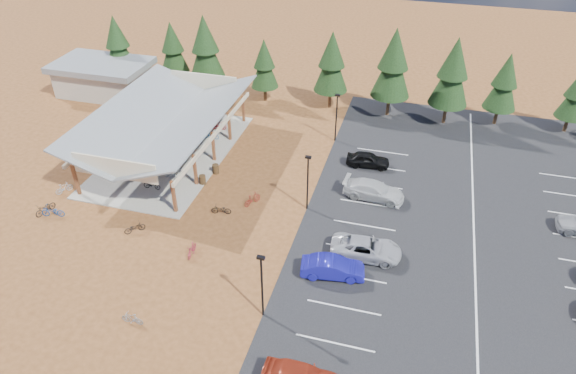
{
  "coord_description": "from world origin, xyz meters",
  "views": [
    {
      "loc": [
        12.74,
        -31.6,
        26.11
      ],
      "look_at": [
        3.51,
        1.41,
        2.31
      ],
      "focal_mm": 32.0,
      "sensor_mm": 36.0,
      "label": 1
    }
  ],
  "objects_px": {
    "lamp_post_2": "(336,114)",
    "bike_11": "(192,250)",
    "lamp_post_0": "(262,282)",
    "bike_7": "(219,125)",
    "bike_16": "(221,210)",
    "bike_9": "(64,188)",
    "trash_bin_0": "(203,180)",
    "bike_13": "(132,318)",
    "bike_1": "(154,152)",
    "bike_3": "(161,123)",
    "outbuilding": "(103,77)",
    "bike_10": "(53,212)",
    "car_3": "(374,190)",
    "bike_6": "(211,135)",
    "car_1": "(333,268)",
    "bike_pavilion": "(166,119)",
    "bike_5": "(171,173)",
    "bike_4": "(152,185)",
    "bike_15": "(252,199)",
    "trash_bin_1": "(216,169)",
    "car_2": "(366,248)",
    "car_4": "(368,160)",
    "bike_0": "(116,173)",
    "bike_8": "(45,208)",
    "bike_2": "(148,139)",
    "bike_12": "(135,228)",
    "lamp_post_1": "(308,179)"
  },
  "relations": [
    {
      "from": "bike_1",
      "to": "bike_2",
      "type": "relative_size",
      "value": 1.02
    },
    {
      "from": "lamp_post_0",
      "to": "bike_4",
      "type": "distance_m",
      "value": 17.85
    },
    {
      "from": "bike_pavilion",
      "to": "outbuilding",
      "type": "bearing_deg",
      "value": 141.84
    },
    {
      "from": "bike_0",
      "to": "bike_11",
      "type": "distance_m",
      "value": 13.43
    },
    {
      "from": "bike_10",
      "to": "car_1",
      "type": "relative_size",
      "value": 0.43
    },
    {
      "from": "lamp_post_0",
      "to": "bike_4",
      "type": "height_order",
      "value": "lamp_post_0"
    },
    {
      "from": "bike_2",
      "to": "bike_11",
      "type": "xyz_separation_m",
      "value": [
        11.22,
        -14.14,
        -0.03
      ]
    },
    {
      "from": "bike_11",
      "to": "lamp_post_2",
      "type": "bearing_deg",
      "value": 68.19
    },
    {
      "from": "trash_bin_1",
      "to": "bike_9",
      "type": "height_order",
      "value": "bike_9"
    },
    {
      "from": "lamp_post_1",
      "to": "car_1",
      "type": "height_order",
      "value": "lamp_post_1"
    },
    {
      "from": "bike_6",
      "to": "car_1",
      "type": "height_order",
      "value": "car_1"
    },
    {
      "from": "lamp_post_2",
      "to": "bike_6",
      "type": "xyz_separation_m",
      "value": [
        -12.31,
        -3.19,
        -2.44
      ]
    },
    {
      "from": "trash_bin_0",
      "to": "bike_13",
      "type": "bearing_deg",
      "value": -82.72
    },
    {
      "from": "bike_1",
      "to": "bike_3",
      "type": "bearing_deg",
      "value": 4.92
    },
    {
      "from": "bike_9",
      "to": "bike_16",
      "type": "distance_m",
      "value": 14.42
    },
    {
      "from": "bike_6",
      "to": "bike_8",
      "type": "distance_m",
      "value": 17.41
    },
    {
      "from": "lamp_post_0",
      "to": "bike_4",
      "type": "bearing_deg",
      "value": 141.55
    },
    {
      "from": "trash_bin_1",
      "to": "car_4",
      "type": "bearing_deg",
      "value": 20.48
    },
    {
      "from": "outbuilding",
      "to": "bike_6",
      "type": "relative_size",
      "value": 6.58
    },
    {
      "from": "bike_13",
      "to": "bike_15",
      "type": "xyz_separation_m",
      "value": [
        3.25,
        14.29,
        0.08
      ]
    },
    {
      "from": "trash_bin_0",
      "to": "bike_pavilion",
      "type": "bearing_deg",
      "value": 141.93
    },
    {
      "from": "bike_11",
      "to": "bike_4",
      "type": "bearing_deg",
      "value": 132.65
    },
    {
      "from": "bike_15",
      "to": "bike_16",
      "type": "distance_m",
      "value": 2.85
    },
    {
      "from": "lamp_post_2",
      "to": "trash_bin_1",
      "type": "distance_m",
      "value": 13.28
    },
    {
      "from": "bike_1",
      "to": "outbuilding",
      "type": "bearing_deg",
      "value": 32.02
    },
    {
      "from": "lamp_post_0",
      "to": "bike_7",
      "type": "xyz_separation_m",
      "value": [
        -12.27,
        22.88,
        -2.39
      ]
    },
    {
      "from": "bike_6",
      "to": "bike_10",
      "type": "height_order",
      "value": "bike_10"
    },
    {
      "from": "outbuilding",
      "to": "car_4",
      "type": "xyz_separation_m",
      "value": [
        32.92,
        -7.99,
        -1.3
      ]
    },
    {
      "from": "bike_3",
      "to": "bike_6",
      "type": "xyz_separation_m",
      "value": [
        5.97,
        -0.7,
        -0.1
      ]
    },
    {
      "from": "bike_9",
      "to": "trash_bin_0",
      "type": "bearing_deg",
      "value": -126.66
    },
    {
      "from": "lamp_post_2",
      "to": "bike_11",
      "type": "distance_m",
      "value": 21.19
    },
    {
      "from": "car_1",
      "to": "bike_5",
      "type": "bearing_deg",
      "value": 54.4
    },
    {
      "from": "bike_4",
      "to": "bike_10",
      "type": "distance_m",
      "value": 8.24
    },
    {
      "from": "bike_15",
      "to": "bike_5",
      "type": "bearing_deg",
      "value": 18.25
    },
    {
      "from": "bike_2",
      "to": "bike_12",
      "type": "height_order",
      "value": "bike_2"
    },
    {
      "from": "bike_4",
      "to": "bike_13",
      "type": "xyz_separation_m",
      "value": [
        5.99,
        -13.93,
        -0.07
      ]
    },
    {
      "from": "lamp_post_2",
      "to": "bike_8",
      "type": "xyz_separation_m",
      "value": [
        -20.72,
        -18.43,
        -2.48
      ]
    },
    {
      "from": "outbuilding",
      "to": "bike_10",
      "type": "height_order",
      "value": "outbuilding"
    },
    {
      "from": "lamp_post_0",
      "to": "bike_16",
      "type": "distance_m",
      "value": 11.78
    },
    {
      "from": "lamp_post_0",
      "to": "car_2",
      "type": "bearing_deg",
      "value": 53.0
    },
    {
      "from": "lamp_post_1",
      "to": "bike_16",
      "type": "xyz_separation_m",
      "value": [
        -6.66,
        -2.62,
        -2.54
      ]
    },
    {
      "from": "bike_pavilion",
      "to": "bike_6",
      "type": "height_order",
      "value": "bike_pavilion"
    },
    {
      "from": "bike_7",
      "to": "car_4",
      "type": "distance_m",
      "value": 16.45
    },
    {
      "from": "bike_7",
      "to": "car_3",
      "type": "xyz_separation_m",
      "value": [
        17.43,
        -7.87,
        0.22
      ]
    },
    {
      "from": "bike_pavilion",
      "to": "bike_16",
      "type": "distance_m",
      "value": 11.79
    },
    {
      "from": "bike_3",
      "to": "bike_9",
      "type": "distance_m",
      "value": 13.27
    },
    {
      "from": "car_3",
      "to": "bike_5",
      "type": "bearing_deg",
      "value": 101.14
    },
    {
      "from": "bike_7",
      "to": "car_4",
      "type": "xyz_separation_m",
      "value": [
        16.2,
        -2.87,
        0.14
      ]
    },
    {
      "from": "bike_7",
      "to": "bike_9",
      "type": "distance_m",
      "value": 16.82
    },
    {
      "from": "car_4",
      "to": "bike_3",
      "type": "bearing_deg",
      "value": 82.1
    }
  ]
}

